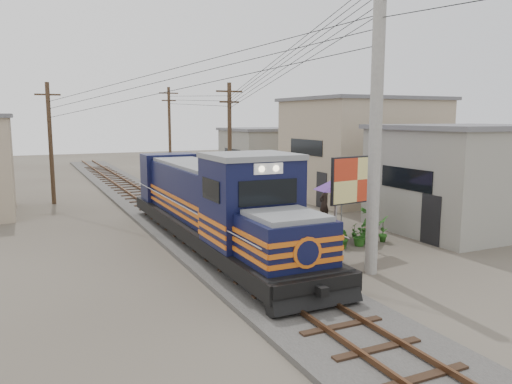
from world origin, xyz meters
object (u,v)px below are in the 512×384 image
billboard (356,182)px  market_umbrella (342,183)px  locomotive (214,206)px  vendor (324,203)px

billboard → market_umbrella: size_ratio=1.18×
locomotive → vendor: locomotive is taller
billboard → locomotive: bearing=136.7°
market_umbrella → vendor: 3.93m
locomotive → market_umbrella: 5.48m
locomotive → billboard: 5.45m
vendor → billboard: bearing=52.4°
billboard → vendor: 6.39m
market_umbrella → billboard: bearing=-113.6°
market_umbrella → vendor: market_umbrella is taller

